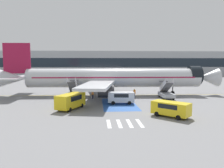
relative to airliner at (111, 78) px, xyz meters
The scene contains 17 objects.
ground_plane 4.18m from the airliner, 13.51° to the right, with size 600.00×600.00×0.00m, color slate.
apron_leadline_yellow 3.77m from the airliner, ahead, with size 0.20×80.67×0.01m, color gold.
apron_stand_patch_blue 10.92m from the airliner, 86.59° to the right, with size 5.59×11.65×0.01m, color #2856A8.
apron_walkway_bar_0 22.58m from the airliner, 94.61° to the right, with size 0.44×3.60×0.01m, color silver.
apron_walkway_bar_1 22.52m from the airliner, 91.52° to the right, with size 0.44×3.60×0.01m, color silver.
apron_walkway_bar_2 22.52m from the airliner, 88.43° to the right, with size 0.44×3.60×0.01m, color silver.
apron_walkway_bar_3 22.58m from the airliner, 85.34° to the right, with size 0.44×3.60×0.01m, color silver.
airliner is the anchor object (origin of this frame).
boarding_stairs_forward 11.94m from the airliner, 24.75° to the right, with size 2.34×5.29×4.05m.
boarding_stairs_aft 9.29m from the airliner, 150.95° to the right, with size 2.34×5.29×4.28m.
fuel_tanker 21.96m from the airliner, 113.23° to the left, with size 9.25×3.14×3.28m.
service_van_1 10.44m from the airliner, 84.45° to the right, with size 4.51×2.18×2.00m.
service_van_2 15.71m from the airliner, 117.18° to the right, with size 4.25×5.75×2.31m.
service_van_3 20.72m from the airliner, 71.90° to the right, with size 4.81×4.81×1.96m.
ground_crew_0 6.58m from the airliner, 131.33° to the right, with size 0.43×0.24×1.72m.
ground_crew_1 6.71m from the airliner, 46.11° to the right, with size 0.48×0.45×1.85m.
terminal_building 70.18m from the airliner, 78.45° to the left, with size 135.53×12.10×12.82m.
Camera 1 is at (-5.01, -46.26, 7.01)m, focal length 35.00 mm.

